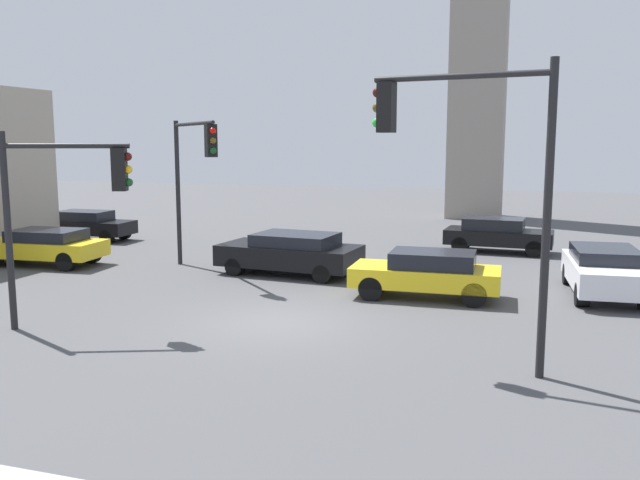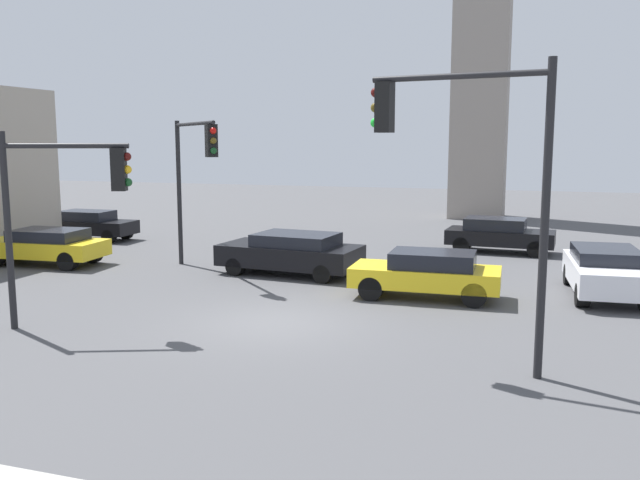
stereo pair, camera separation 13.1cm
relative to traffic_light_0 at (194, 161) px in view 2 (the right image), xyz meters
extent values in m
plane|color=#4C4C4F|center=(4.91, -5.02, -3.79)|extent=(97.23, 97.23, 0.00)
cylinder|color=black|center=(-1.36, 1.35, -1.20)|extent=(0.16, 0.16, 5.17)
cylinder|color=black|center=(0.09, -0.09, 1.23)|extent=(2.99, 2.96, 0.12)
cube|color=black|center=(1.36, -1.35, 0.68)|extent=(0.45, 0.45, 1.00)
sphere|color=red|center=(1.50, -1.49, 0.98)|extent=(0.20, 0.20, 0.20)
sphere|color=#594714|center=(1.50, -1.49, 0.68)|extent=(0.20, 0.20, 0.20)
sphere|color=#14471E|center=(1.50, -1.49, 0.38)|extent=(0.20, 0.20, 0.20)
cylinder|color=black|center=(11.09, -7.13, -0.81)|extent=(0.16, 0.16, 5.94)
cylinder|color=black|center=(9.40, -6.85, 1.89)|extent=(3.42, 0.68, 0.12)
cube|color=black|center=(7.94, -6.61, 1.34)|extent=(0.37, 0.37, 1.00)
sphere|color=#4C0F0C|center=(7.75, -6.58, 1.64)|extent=(0.20, 0.20, 0.20)
sphere|color=#594714|center=(7.75, -6.58, 1.34)|extent=(0.20, 0.20, 0.20)
sphere|color=green|center=(7.75, -6.58, 1.04)|extent=(0.20, 0.20, 0.20)
cylinder|color=black|center=(-0.87, -7.47, -1.44)|extent=(0.16, 0.16, 4.68)
cylinder|color=black|center=(0.48, -6.94, 0.56)|extent=(2.73, 1.16, 0.12)
cube|color=black|center=(1.58, -6.51, 0.01)|extent=(0.41, 0.41, 1.00)
sphere|color=#4C0F0C|center=(1.77, -6.44, 0.31)|extent=(0.20, 0.20, 0.20)
sphere|color=yellow|center=(1.77, -6.44, 0.01)|extent=(0.20, 0.20, 0.20)
sphere|color=#14471E|center=(1.77, -6.44, -0.29)|extent=(0.20, 0.20, 0.20)
cube|color=silver|center=(12.92, 0.55, -3.12)|extent=(2.25, 4.45, 0.69)
cube|color=black|center=(12.91, 0.77, -2.60)|extent=(1.88, 2.54, 0.41)
cylinder|color=black|center=(12.23, -0.97, -3.46)|extent=(0.40, 0.67, 0.65)
cylinder|color=black|center=(13.62, 2.07, -3.46)|extent=(0.40, 0.67, 0.65)
cylinder|color=black|center=(12.02, 1.96, -3.46)|extent=(0.40, 0.67, 0.65)
cube|color=yellow|center=(-5.99, -0.33, -3.16)|extent=(4.49, 2.20, 0.57)
cube|color=black|center=(-5.78, -0.32, -2.70)|extent=(2.56, 1.83, 0.44)
cylinder|color=black|center=(-7.53, 0.33, -3.45)|extent=(0.69, 0.39, 0.67)
cylinder|color=black|center=(-4.46, -0.99, -3.45)|extent=(0.69, 0.39, 0.67)
cylinder|color=black|center=(-4.57, 0.55, -3.45)|extent=(0.69, 0.39, 0.67)
cube|color=black|center=(9.58, 7.64, -3.17)|extent=(4.28, 2.03, 0.59)
cube|color=black|center=(9.37, 7.65, -2.66)|extent=(2.43, 1.71, 0.51)
cylinder|color=black|center=(11.04, 8.30, -3.46)|extent=(0.67, 0.36, 0.65)
cylinder|color=black|center=(10.96, 6.82, -3.46)|extent=(0.67, 0.36, 0.65)
cylinder|color=black|center=(8.20, 8.45, -3.46)|extent=(0.67, 0.36, 0.65)
cylinder|color=black|center=(8.12, 6.98, -3.46)|extent=(0.67, 0.36, 0.65)
cube|color=black|center=(-8.29, 5.43, -3.18)|extent=(4.10, 1.75, 0.59)
cube|color=black|center=(-8.49, 5.43, -2.69)|extent=(2.31, 1.50, 0.47)
cylinder|color=black|center=(-6.93, 6.14, -3.48)|extent=(0.62, 0.31, 0.61)
cylinder|color=black|center=(-6.89, 4.79, -3.48)|extent=(0.62, 0.31, 0.61)
cylinder|color=black|center=(-9.69, 6.07, -3.48)|extent=(0.62, 0.31, 0.61)
cylinder|color=black|center=(-9.65, 4.72, -3.48)|extent=(0.62, 0.31, 0.61)
cube|color=black|center=(3.09, 0.83, -3.14)|extent=(4.85, 2.54, 0.69)
cube|color=black|center=(3.32, 0.81, -2.61)|extent=(2.78, 2.11, 0.45)
cylinder|color=black|center=(1.43, 0.09, -3.49)|extent=(0.63, 0.44, 0.60)
cylinder|color=black|center=(1.58, 1.84, -3.49)|extent=(0.63, 0.44, 0.60)
cylinder|color=black|center=(4.60, -0.19, -3.49)|extent=(0.63, 0.44, 0.60)
cylinder|color=black|center=(4.75, 1.57, -3.49)|extent=(0.63, 0.44, 0.60)
cube|color=yellow|center=(7.99, -1.26, -3.16)|extent=(4.23, 1.90, 0.55)
cube|color=black|center=(8.20, -1.25, -2.68)|extent=(2.39, 1.63, 0.50)
cylinder|color=black|center=(6.59, -2.02, -3.44)|extent=(0.70, 0.34, 0.69)
cylinder|color=black|center=(6.55, -0.57, -3.44)|extent=(0.70, 0.34, 0.69)
cylinder|color=black|center=(9.43, -1.94, -3.44)|extent=(0.70, 0.34, 0.69)
cylinder|color=black|center=(9.39, -0.49, -3.44)|extent=(0.70, 0.34, 0.69)
camera|label=1|loc=(10.82, -20.08, 0.67)|focal=37.66mm
camera|label=2|loc=(10.95, -20.04, 0.67)|focal=37.66mm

